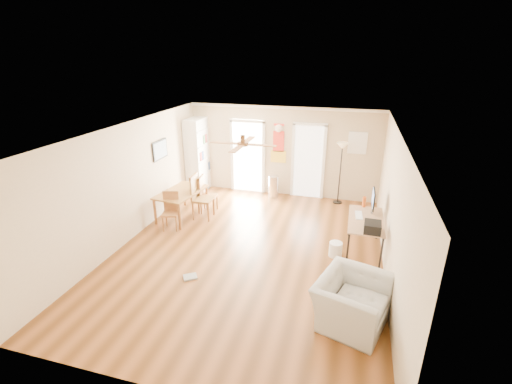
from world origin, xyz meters
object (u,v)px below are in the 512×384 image
(computer_desk, at_px, (364,236))
(armchair, at_px, (352,301))
(printer, at_px, (373,227))
(torchiere_lamp, at_px, (340,174))
(dining_chair_right_b, at_px, (203,197))
(bookshelf, at_px, (198,155))
(dining_chair_right_a, at_px, (209,194))
(trash_can, at_px, (273,187))
(dining_table, at_px, (182,204))
(wastebasket_a, at_px, (336,249))
(dining_chair_near, at_px, (170,212))

(computer_desk, relative_size, armchair, 1.23)
(computer_desk, xyz_separation_m, armchair, (-0.20, -2.25, -0.00))
(printer, bearing_deg, torchiere_lamp, 106.37)
(armchair, bearing_deg, dining_chair_right_b, 69.90)
(bookshelf, relative_size, dining_chair_right_b, 1.95)
(dining_chair_right_a, height_order, armchair, dining_chair_right_a)
(torchiere_lamp, bearing_deg, armchair, -84.32)
(trash_can, bearing_deg, dining_chair_right_b, -127.37)
(dining_chair_right_b, xyz_separation_m, computer_desk, (3.95, -0.65, -0.19))
(dining_table, bearing_deg, dining_chair_right_a, 39.89)
(wastebasket_a, height_order, armchair, armchair)
(dining_chair_right_a, xyz_separation_m, trash_can, (1.42, 1.47, -0.17))
(computer_desk, bearing_deg, dining_chair_right_a, 165.37)
(bookshelf, distance_m, trash_can, 2.45)
(dining_chair_right_a, xyz_separation_m, armchair, (3.75, -3.28, -0.12))
(dining_chair_near, relative_size, printer, 2.46)
(trash_can, xyz_separation_m, wastebasket_a, (1.98, -2.85, -0.16))
(printer, distance_m, wastebasket_a, 0.97)
(dining_chair_near, relative_size, computer_desk, 0.64)
(dining_table, xyz_separation_m, computer_desk, (4.50, -0.57, 0.03))
(bookshelf, height_order, trash_can, bookshelf)
(trash_can, bearing_deg, armchair, -63.85)
(trash_can, height_order, printer, printer)
(computer_desk, height_order, printer, printer)
(computer_desk, bearing_deg, torchiere_lamp, 104.80)
(bookshelf, bearing_deg, dining_chair_right_a, -55.05)
(bookshelf, distance_m, dining_chair_near, 2.74)
(bookshelf, bearing_deg, trash_can, 3.36)
(torchiere_lamp, distance_m, wastebasket_a, 2.99)
(dining_chair_right_b, distance_m, wastebasket_a, 3.56)
(bookshelf, xyz_separation_m, printer, (4.96, -3.01, -0.25))
(wastebasket_a, bearing_deg, computer_desk, 32.23)
(dining_chair_near, height_order, trash_can, dining_chair_near)
(dining_chair_right_a, bearing_deg, wastebasket_a, -120.39)
(dining_chair_right_b, bearing_deg, bookshelf, 22.88)
(trash_can, xyz_separation_m, computer_desk, (2.53, -2.50, 0.06))
(torchiere_lamp, bearing_deg, dining_chair_near, -144.48)
(bookshelf, height_order, wastebasket_a, bookshelf)
(dining_chair_right_b, bearing_deg, printer, -109.55)
(trash_can, relative_size, armchair, 0.56)
(bookshelf, relative_size, computer_desk, 1.57)
(trash_can, relative_size, torchiere_lamp, 0.37)
(dining_table, relative_size, computer_desk, 0.99)
(torchiere_lamp, bearing_deg, dining_table, -152.55)
(dining_chair_right_a, relative_size, trash_can, 1.53)
(wastebasket_a, bearing_deg, armchair, -79.48)
(dining_chair_near, relative_size, trash_can, 1.41)
(printer, xyz_separation_m, wastebasket_a, (-0.65, 0.17, -0.69))
(bookshelf, bearing_deg, printer, -28.24)
(bookshelf, bearing_deg, torchiere_lamp, 3.94)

